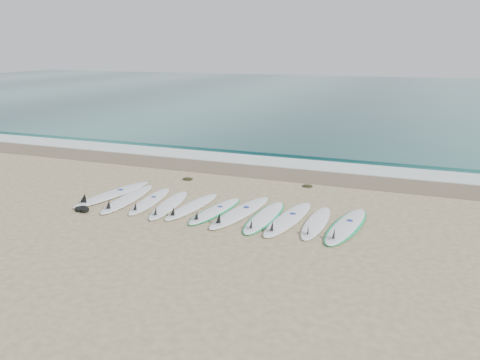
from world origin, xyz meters
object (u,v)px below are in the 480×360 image
(surfboard_0, at_px, (111,194))
(surfboard_5, at_px, (215,211))
(surfboard_10, at_px, (346,226))
(leash_coil, at_px, (82,209))

(surfboard_0, bearing_deg, surfboard_5, 5.94)
(surfboard_0, xyz_separation_m, surfboard_10, (6.50, -0.09, -0.01))
(surfboard_0, height_order, leash_coil, surfboard_0)
(surfboard_0, bearing_deg, leash_coil, -78.55)
(surfboard_0, relative_size, leash_coil, 6.32)
(surfboard_10, height_order, leash_coil, surfboard_10)
(surfboard_0, bearing_deg, surfboard_10, 8.59)
(surfboard_10, relative_size, leash_coil, 5.84)
(surfboard_0, relative_size, surfboard_5, 1.23)
(surfboard_0, distance_m, surfboard_5, 3.25)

